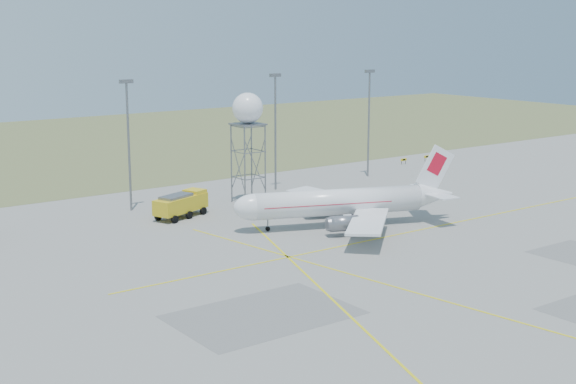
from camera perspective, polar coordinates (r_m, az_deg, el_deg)
ground at (r=84.16m, az=15.72°, el=-8.42°), size 400.00×400.00×0.00m
grass_strip at (r=200.12m, az=-17.68°, el=2.93°), size 400.00×120.00×0.03m
mast_b at (r=126.65m, az=-11.29°, el=4.05°), size 2.20×0.50×20.50m
mast_c at (r=140.75m, az=-0.90°, el=5.00°), size 2.20×0.50×20.50m
mast_d at (r=154.51m, az=5.78°, el=5.53°), size 2.20×0.50×20.50m
taxi_sign_near at (r=170.96m, az=8.23°, el=2.27°), size 1.60×0.17×1.20m
taxi_sign_far at (r=175.90m, az=9.86°, el=2.48°), size 1.60×0.17×1.20m
airliner_main at (r=115.79m, az=3.83°, el=-0.75°), size 32.41×30.41×11.41m
radar_tower at (r=130.39m, az=-2.86°, el=3.60°), size 4.98×4.98×18.04m
fire_truck at (r=122.53m, az=-7.55°, el=-0.95°), size 9.90×6.29×3.76m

